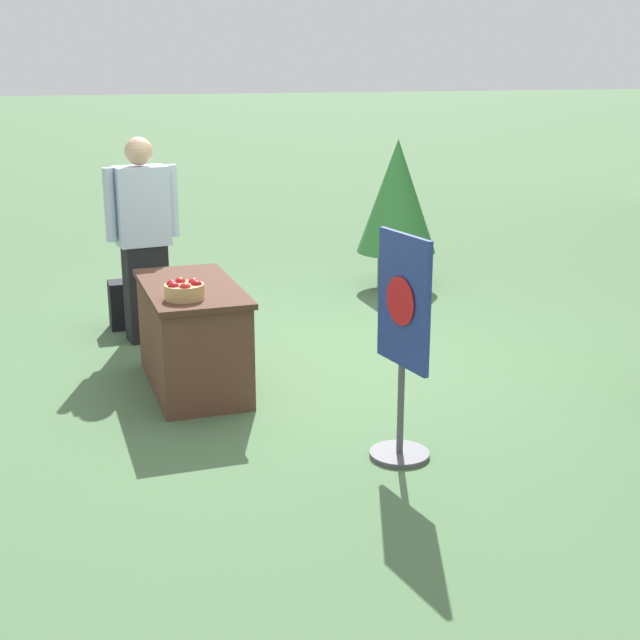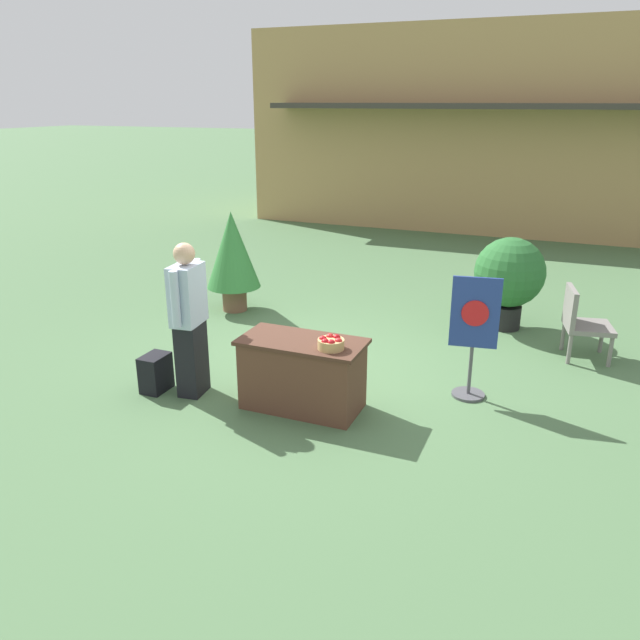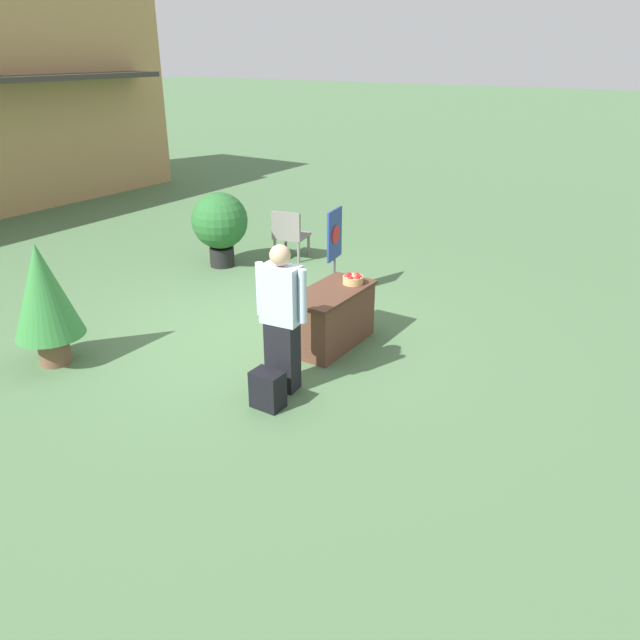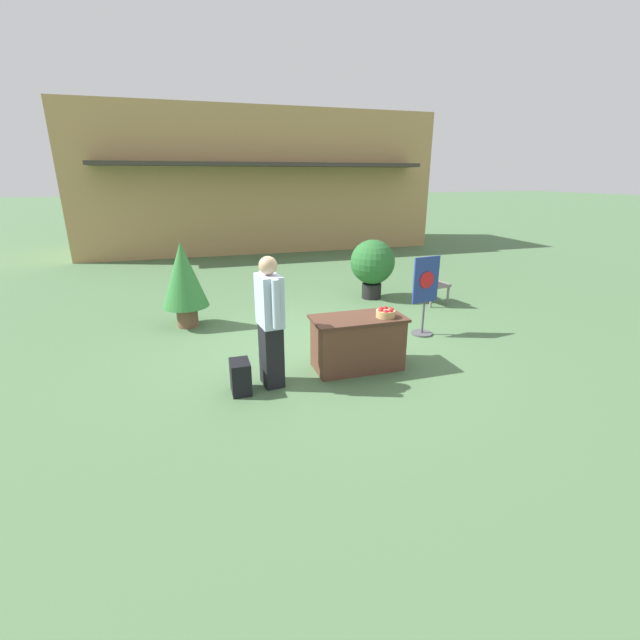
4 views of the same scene
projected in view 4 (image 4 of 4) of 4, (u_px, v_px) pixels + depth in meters
The scene contains 10 objects.
ground_plane at pixel (323, 345), 6.92m from camera, with size 120.00×120.00×0.00m, color #4C7047.
storefront_building at pixel (257, 182), 16.06m from camera, with size 12.39×4.77×4.77m.
display_table at pixel (358, 343), 6.01m from camera, with size 1.29×0.65×0.76m.
apple_basket at pixel (386, 313), 5.87m from camera, with size 0.26×0.26×0.13m.
person_visitor at pixel (270, 322), 5.37m from camera, with size 0.31×0.61×1.70m.
backpack at pixel (241, 377), 5.37m from camera, with size 0.24×0.34×0.42m.
poster_board at pixel (425, 294), 7.19m from camera, with size 0.51×0.36×1.35m.
patio_chair at pixel (429, 281), 9.03m from camera, with size 0.65×0.65×0.90m.
potted_plant_near_left at pixel (372, 264), 9.38m from camera, with size 0.97×0.97×1.30m.
potted_plant_far_right at pixel (183, 278), 7.53m from camera, with size 0.82×0.82×1.53m.
Camera 4 is at (-1.94, -6.13, 2.61)m, focal length 24.00 mm.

